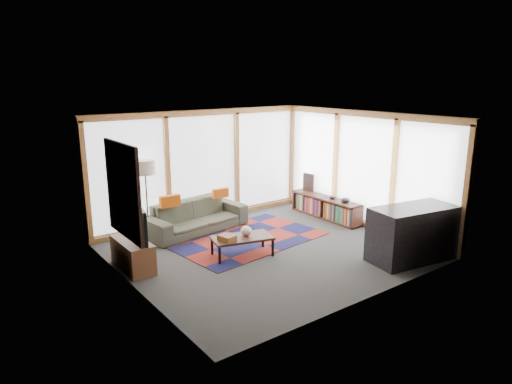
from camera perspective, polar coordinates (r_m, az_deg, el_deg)
ground at (r=9.05m, az=1.52°, el=-7.27°), size 5.50×5.50×0.00m
room_envelope at (r=9.34m, az=1.85°, el=3.26°), size 5.52×5.02×2.62m
rug at (r=9.66m, az=-1.24°, el=-5.80°), size 3.31×2.33×0.01m
sofa at (r=10.10m, az=-7.52°, el=-3.06°), size 2.42×1.22×0.68m
pillow_left at (r=9.68m, az=-10.71°, el=-1.12°), size 0.44×0.14×0.24m
pillow_right at (r=10.27m, az=-4.47°, el=-0.13°), size 0.38×0.13×0.21m
floor_lamp at (r=9.74m, az=-13.49°, el=-0.94°), size 0.42×0.42×1.67m
coffee_table at (r=8.72m, az=-1.73°, el=-6.79°), size 1.24×0.83×0.38m
book_stack at (r=8.48m, az=-3.65°, el=-5.73°), size 0.30×0.34×0.10m
vase at (r=8.70m, az=-1.24°, el=-4.87°), size 0.26×0.26×0.19m
bookshelf at (r=11.12m, az=8.70°, el=-1.94°), size 0.37×2.03×0.51m
bowl_a at (r=10.69m, az=11.11°, el=-0.98°), size 0.25×0.25×0.11m
bowl_b at (r=10.94m, az=9.51°, el=-0.66°), size 0.18×0.18×0.08m
shelf_picture at (r=11.64m, az=6.57°, el=1.26°), size 0.08×0.33×0.43m
tv_console at (r=8.41m, az=-15.15°, el=-7.55°), size 0.44×1.06×0.53m
television at (r=8.28m, az=-14.97°, el=-3.71°), size 0.38×1.06×0.61m
bar_counter at (r=8.91m, az=18.92°, el=-4.94°), size 1.71×1.01×1.01m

